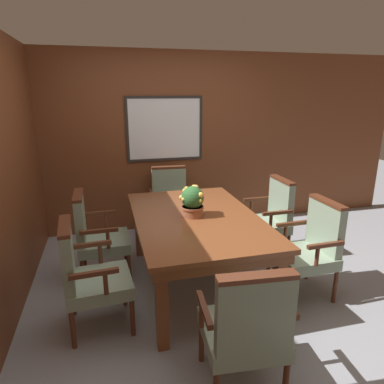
# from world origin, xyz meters

# --- Properties ---
(ground_plane) EXTENTS (14.00, 14.00, 0.00)m
(ground_plane) POSITION_xyz_m (0.00, 0.00, 0.00)
(ground_plane) COLOR #93969E
(wall_back) EXTENTS (7.20, 0.08, 2.45)m
(wall_back) POSITION_xyz_m (-0.00, 1.89, 1.23)
(wall_back) COLOR brown
(wall_back) RESTS_ON ground_plane
(dining_table) EXTENTS (1.18, 1.84, 0.75)m
(dining_table) POSITION_xyz_m (-0.03, 0.21, 0.66)
(dining_table) COLOR brown
(dining_table) RESTS_ON ground_plane
(chair_right_near) EXTENTS (0.53, 0.57, 0.95)m
(chair_right_near) POSITION_xyz_m (1.00, -0.20, 0.50)
(chair_right_near) COLOR #562B19
(chair_right_near) RESTS_ON ground_plane
(chair_head_near) EXTENTS (0.59, 0.56, 0.95)m
(chair_head_near) POSITION_xyz_m (-0.06, -1.14, 0.50)
(chair_head_near) COLOR #562B19
(chair_head_near) RESTS_ON ground_plane
(chair_right_far) EXTENTS (0.52, 0.56, 0.95)m
(chair_right_far) POSITION_xyz_m (1.00, 0.65, 0.50)
(chair_right_far) COLOR #562B19
(chair_right_far) RESTS_ON ground_plane
(chair_left_far) EXTENTS (0.53, 0.56, 0.95)m
(chair_left_far) POSITION_xyz_m (-1.00, 0.61, 0.50)
(chair_left_far) COLOR #562B19
(chair_left_far) RESTS_ON ground_plane
(chair_head_far) EXTENTS (0.58, 0.55, 0.95)m
(chair_head_far) POSITION_xyz_m (-0.03, 1.52, 0.50)
(chair_head_far) COLOR #562B19
(chair_head_far) RESTS_ON ground_plane
(chair_left_near) EXTENTS (0.55, 0.58, 0.95)m
(chair_left_near) POSITION_xyz_m (-1.05, -0.21, 0.50)
(chair_left_near) COLOR #562B19
(chair_left_near) RESTS_ON ground_plane
(potted_plant) EXTENTS (0.24, 0.22, 0.30)m
(potted_plant) POSITION_xyz_m (-0.06, 0.22, 0.91)
(potted_plant) COLOR #9E5638
(potted_plant) RESTS_ON dining_table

